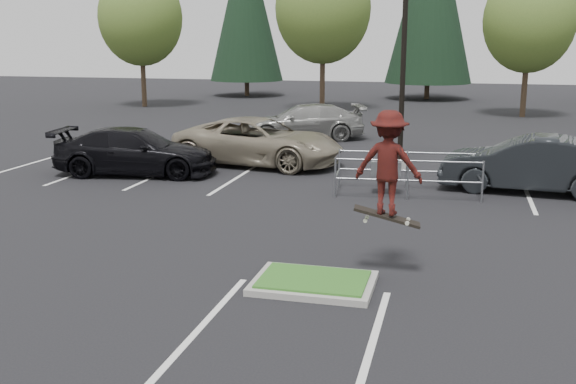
% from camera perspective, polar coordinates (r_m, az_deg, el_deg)
% --- Properties ---
extents(ground, '(120.00, 120.00, 0.00)m').
position_cam_1_polar(ground, '(12.50, 2.18, -7.98)').
color(ground, black).
rests_on(ground, ground).
extents(grass_median, '(2.20, 1.60, 0.16)m').
position_cam_1_polar(grass_median, '(12.47, 2.18, -7.65)').
color(grass_median, gray).
rests_on(grass_median, ground).
extents(stall_lines, '(22.62, 17.60, 0.01)m').
position_cam_1_polar(stall_lines, '(18.40, 1.99, -1.11)').
color(stall_lines, silver).
rests_on(stall_lines, ground).
extents(light_pole, '(0.70, 0.60, 10.12)m').
position_cam_1_polar(light_pole, '(23.51, 9.82, 12.97)').
color(light_pole, gray).
rests_on(light_pole, ground).
extents(decid_a, '(5.44, 5.44, 8.91)m').
position_cam_1_polar(decid_a, '(46.23, -12.35, 14.00)').
color(decid_a, '#38281C').
rests_on(decid_a, ground).
extents(decid_b, '(5.89, 5.89, 9.64)m').
position_cam_1_polar(decid_b, '(42.83, 2.99, 15.00)').
color(decid_b, '#38281C').
rests_on(decid_b, ground).
extents(decid_c, '(5.12, 5.12, 8.38)m').
position_cam_1_polar(decid_c, '(41.43, 19.74, 13.26)').
color(decid_c, '#38281C').
rests_on(decid_c, ground).
extents(conif_a, '(5.72, 5.72, 13.00)m').
position_cam_1_polar(conif_a, '(54.05, -3.59, 15.67)').
color(conif_a, '#38281C').
rests_on(conif_a, ground).
extents(cart_corral, '(4.25, 1.87, 1.17)m').
position_cam_1_polar(cart_corral, '(19.82, 8.73, 1.93)').
color(cart_corral, gray).
rests_on(cart_corral, ground).
extents(skateboarder, '(1.34, 0.87, 2.20)m').
position_cam_1_polar(skateboarder, '(12.70, 8.52, 2.39)').
color(skateboarder, black).
rests_on(skateboarder, ground).
extents(car_l_tan, '(6.42, 3.71, 1.68)m').
position_cam_1_polar(car_l_tan, '(24.22, -2.52, 4.30)').
color(car_l_tan, gray).
rests_on(car_l_tan, ground).
extents(car_l_black, '(5.62, 2.93, 1.55)m').
position_cam_1_polar(car_l_black, '(23.04, -12.87, 3.38)').
color(car_l_black, black).
rests_on(car_l_black, ground).
extents(car_r_charc, '(5.23, 2.26, 1.67)m').
position_cam_1_polar(car_r_charc, '(21.05, 19.71, 2.24)').
color(car_r_charc, black).
rests_on(car_r_charc, ground).
extents(car_far_silver, '(5.86, 3.92, 1.58)m').
position_cam_1_polar(car_far_silver, '(30.40, 1.49, 5.96)').
color(car_far_silver, gray).
rests_on(car_far_silver, ground).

